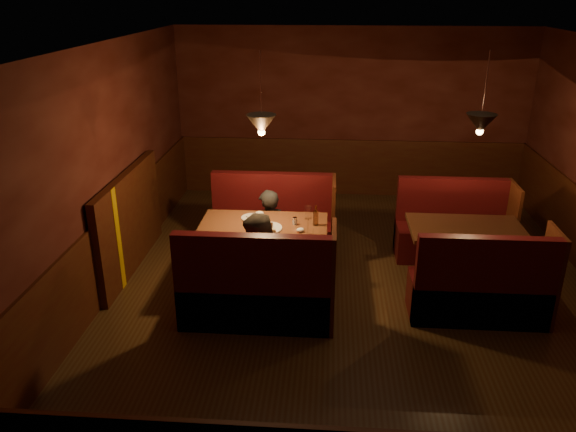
# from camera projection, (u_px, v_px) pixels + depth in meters

# --- Properties ---
(room) EXTENTS (6.02, 7.02, 2.92)m
(room) POSITION_uv_depth(u_px,v_px,m) (334.00, 208.00, 6.62)
(room) COLOR #3F2410
(room) RESTS_ON ground
(main_table) EXTENTS (1.53, 0.93, 1.07)m
(main_table) POSITION_uv_depth(u_px,v_px,m) (265.00, 239.00, 6.81)
(main_table) COLOR brown
(main_table) RESTS_ON ground
(main_bench_far) EXTENTS (1.69, 0.60, 1.15)m
(main_bench_far) POSITION_uv_depth(u_px,v_px,m) (273.00, 231.00, 7.71)
(main_bench_far) COLOR #380D0E
(main_bench_far) RESTS_ON ground
(main_bench_near) EXTENTS (1.69, 0.60, 1.15)m
(main_bench_near) POSITION_uv_depth(u_px,v_px,m) (258.00, 295.00, 6.10)
(main_bench_near) COLOR #380D0E
(main_bench_near) RESTS_ON ground
(second_table) EXTENTS (1.37, 0.88, 0.78)m
(second_table) POSITION_uv_depth(u_px,v_px,m) (465.00, 243.00, 6.86)
(second_table) COLOR brown
(second_table) RESTS_ON ground
(second_bench_far) EXTENTS (1.52, 0.57, 1.09)m
(second_bench_far) POSITION_uv_depth(u_px,v_px,m) (452.00, 233.00, 7.70)
(second_bench_far) COLOR #380D0E
(second_bench_far) RESTS_ON ground
(second_bench_near) EXTENTS (1.52, 0.57, 1.09)m
(second_bench_near) POSITION_uv_depth(u_px,v_px,m) (482.00, 293.00, 6.19)
(second_bench_near) COLOR #380D0E
(second_bench_near) RESTS_ON ground
(diner_a) EXTENTS (0.60, 0.51, 1.40)m
(diner_a) POSITION_uv_depth(u_px,v_px,m) (268.00, 215.00, 7.37)
(diner_a) COLOR black
(diner_a) RESTS_ON ground
(diner_b) EXTENTS (0.89, 0.77, 1.56)m
(diner_b) POSITION_uv_depth(u_px,v_px,m) (261.00, 253.00, 6.12)
(diner_b) COLOR #3C332A
(diner_b) RESTS_ON ground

